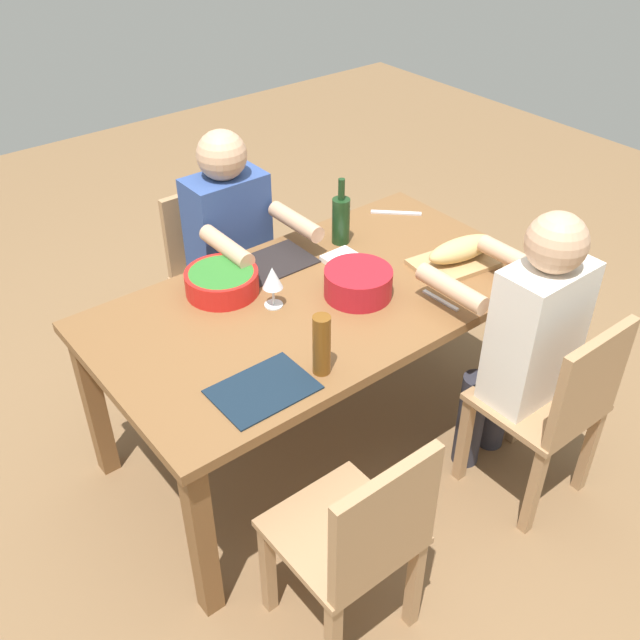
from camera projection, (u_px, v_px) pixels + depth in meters
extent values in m
plane|color=brown|center=(320.00, 436.00, 3.15)|extent=(8.00, 8.00, 0.00)
cube|color=brown|center=(320.00, 301.00, 2.73)|extent=(1.73, 0.93, 0.04)
cube|color=brown|center=(202.00, 541.00, 2.28)|extent=(0.07, 0.07, 0.70)
cube|color=brown|center=(524.00, 348.00, 3.09)|extent=(0.07, 0.07, 0.70)
cube|color=brown|center=(95.00, 405.00, 2.80)|extent=(0.07, 0.07, 0.70)
cube|color=brown|center=(395.00, 270.00, 3.61)|extent=(0.07, 0.07, 0.70)
cube|color=#A87F56|center=(226.00, 284.00, 3.35)|extent=(0.40, 0.40, 0.03)
cube|color=#A87F56|center=(202.00, 229.00, 3.34)|extent=(0.38, 0.04, 0.40)
cube|color=#A87F56|center=(278.00, 326.00, 3.46)|extent=(0.04, 0.04, 0.42)
cube|color=#A87F56|center=(218.00, 353.00, 3.28)|extent=(0.04, 0.04, 0.42)
cube|color=#A87F56|center=(240.00, 295.00, 3.67)|extent=(0.04, 0.04, 0.42)
cube|color=#A87F56|center=(181.00, 319.00, 3.50)|extent=(0.04, 0.04, 0.42)
cylinder|color=#2D2D38|center=(269.00, 336.00, 3.37)|extent=(0.11, 0.11, 0.45)
cylinder|color=#2D2D38|center=(241.00, 349.00, 3.29)|extent=(0.11, 0.11, 0.45)
cube|color=#334C8C|center=(228.00, 235.00, 3.14)|extent=(0.34, 0.20, 0.55)
cylinder|color=tan|center=(296.00, 222.00, 2.98)|extent=(0.07, 0.30, 0.07)
cylinder|color=tan|center=(227.00, 247.00, 2.81)|extent=(0.07, 0.30, 0.07)
sphere|color=tan|center=(222.00, 155.00, 2.92)|extent=(0.21, 0.21, 0.21)
cube|color=#A87F56|center=(342.00, 531.00, 2.21)|extent=(0.40, 0.40, 0.03)
cube|color=#A87F56|center=(385.00, 525.00, 1.97)|extent=(0.38, 0.04, 0.40)
cube|color=#A87F56|center=(268.00, 568.00, 2.36)|extent=(0.04, 0.04, 0.42)
cube|color=#A87F56|center=(347.00, 516.00, 2.53)|extent=(0.04, 0.04, 0.42)
cube|color=#A87F56|center=(414.00, 583.00, 2.32)|extent=(0.04, 0.04, 0.42)
cube|color=#A87F56|center=(536.00, 402.00, 2.69)|extent=(0.40, 0.40, 0.03)
cube|color=#A87F56|center=(590.00, 384.00, 2.45)|extent=(0.38, 0.04, 0.40)
cube|color=#A87F56|center=(464.00, 439.00, 2.84)|extent=(0.04, 0.04, 0.42)
cube|color=#A87F56|center=(519.00, 403.00, 3.01)|extent=(0.04, 0.04, 0.42)
cube|color=#A87F56|center=(534.00, 491.00, 2.63)|extent=(0.04, 0.04, 0.42)
cube|color=#A87F56|center=(589.00, 449.00, 2.80)|extent=(0.04, 0.04, 0.42)
cylinder|color=#2D2D38|center=(470.00, 420.00, 2.91)|extent=(0.11, 0.11, 0.45)
cylinder|color=#2D2D38|center=(496.00, 403.00, 2.99)|extent=(0.11, 0.11, 0.45)
cube|color=white|center=(537.00, 333.00, 2.56)|extent=(0.34, 0.20, 0.55)
cylinder|color=tan|center=(452.00, 288.00, 2.57)|extent=(0.07, 0.30, 0.07)
cylinder|color=tan|center=(513.00, 258.00, 2.74)|extent=(0.07, 0.30, 0.07)
sphere|color=tan|center=(557.00, 243.00, 2.34)|extent=(0.21, 0.21, 0.21)
cylinder|color=#B21923|center=(358.00, 283.00, 2.70)|extent=(0.26, 0.26, 0.11)
cylinder|color=#669E33|center=(358.00, 275.00, 2.68)|extent=(0.23, 0.23, 0.04)
cylinder|color=red|center=(222.00, 282.00, 2.72)|extent=(0.28, 0.28, 0.09)
cylinder|color=#2D7028|center=(221.00, 275.00, 2.70)|extent=(0.25, 0.25, 0.03)
cube|color=tan|center=(460.00, 261.00, 2.91)|extent=(0.43, 0.27, 0.02)
ellipsoid|color=tan|center=(462.00, 249.00, 2.88)|extent=(0.33, 0.15, 0.09)
cylinder|color=#193819|center=(341.00, 221.00, 3.00)|extent=(0.08, 0.08, 0.20)
cylinder|color=#193819|center=(341.00, 189.00, 2.92)|extent=(0.03, 0.03, 0.09)
cylinder|color=brown|center=(322.00, 345.00, 2.30)|extent=(0.06, 0.06, 0.22)
cylinder|color=silver|center=(274.00, 305.00, 2.67)|extent=(0.07, 0.07, 0.01)
cylinder|color=silver|center=(273.00, 296.00, 2.65)|extent=(0.01, 0.01, 0.07)
cone|color=silver|center=(272.00, 278.00, 2.60)|extent=(0.08, 0.08, 0.08)
cube|color=black|center=(273.00, 263.00, 2.91)|extent=(0.32, 0.23, 0.01)
cube|color=#142333|center=(263.00, 389.00, 2.28)|extent=(0.32, 0.23, 0.01)
cube|color=silver|center=(441.00, 300.00, 2.69)|extent=(0.02, 0.17, 0.01)
cube|color=silver|center=(396.00, 213.00, 3.27)|extent=(0.18, 0.18, 0.01)
cube|color=white|center=(343.00, 260.00, 2.92)|extent=(0.14, 0.14, 0.02)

